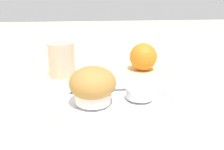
% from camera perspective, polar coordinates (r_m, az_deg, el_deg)
% --- Properties ---
extents(ground_plane, '(3.00, 3.00, 0.00)m').
position_cam_1_polar(ground_plane, '(0.49, 1.23, -8.34)').
color(ground_plane, beige).
extents(plate, '(0.24, 0.24, 0.02)m').
position_cam_1_polar(plate, '(0.49, 1.08, -6.96)').
color(plate, white).
rests_on(plate, ground_plane).
extents(muffin, '(0.09, 0.09, 0.07)m').
position_cam_1_polar(muffin, '(0.47, -4.44, -2.43)').
color(muffin, silver).
rests_on(muffin, plate).
extents(cream_ramekin, '(0.06, 0.06, 0.02)m').
position_cam_1_polar(cream_ramekin, '(0.50, 6.38, -3.90)').
color(cream_ramekin, silver).
rests_on(cream_ramekin, plate).
extents(berry_pair, '(0.03, 0.01, 0.01)m').
position_cam_1_polar(berry_pair, '(0.52, -1.32, -3.59)').
color(berry_pair, maroon).
rests_on(berry_pair, plate).
extents(butter_knife, '(0.17, 0.03, 0.00)m').
position_cam_1_polar(butter_knife, '(0.54, -0.60, -2.92)').
color(butter_knife, '#B7B7BC').
rests_on(butter_knife, plate).
extents(orange_fruit, '(0.08, 0.08, 0.08)m').
position_cam_1_polar(orange_fruit, '(0.73, 7.15, 4.13)').
color(orange_fruit, orange).
rests_on(orange_fruit, ground_plane).
extents(juice_glass, '(0.07, 0.07, 0.09)m').
position_cam_1_polar(juice_glass, '(0.69, -11.44, 3.46)').
color(juice_glass, '#E5998C').
rests_on(juice_glass, ground_plane).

